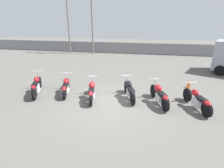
{
  "coord_description": "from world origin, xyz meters",
  "views": [
    {
      "loc": [
        1.63,
        -7.14,
        3.58
      ],
      "look_at": [
        0.0,
        0.77,
        0.65
      ],
      "focal_mm": 28.0,
      "sensor_mm": 36.0,
      "label": 1
    }
  ],
  "objects_px": {
    "motorcycle_slot_4": "(159,95)",
    "motorcycle_slot_2": "(92,91)",
    "traffic_cone_far": "(189,84)",
    "motorcycle_slot_3": "(129,90)",
    "motorcycle_slot_1": "(66,86)",
    "motorcycle_slot_5": "(197,100)",
    "motorcycle_slot_0": "(36,86)",
    "light_pole_right": "(68,16)",
    "light_pole_left": "(92,7)"
  },
  "relations": [
    {
      "from": "light_pole_right",
      "to": "motorcycle_slot_5",
      "type": "height_order",
      "value": "light_pole_right"
    },
    {
      "from": "motorcycle_slot_0",
      "to": "motorcycle_slot_3",
      "type": "xyz_separation_m",
      "value": [
        4.74,
        0.39,
        0.0
      ]
    },
    {
      "from": "motorcycle_slot_0",
      "to": "motorcycle_slot_3",
      "type": "height_order",
      "value": "motorcycle_slot_0"
    },
    {
      "from": "motorcycle_slot_3",
      "to": "motorcycle_slot_5",
      "type": "bearing_deg",
      "value": -28.46
    },
    {
      "from": "motorcycle_slot_3",
      "to": "motorcycle_slot_4",
      "type": "height_order",
      "value": "motorcycle_slot_4"
    },
    {
      "from": "light_pole_right",
      "to": "motorcycle_slot_0",
      "type": "xyz_separation_m",
      "value": [
        3.53,
        -11.95,
        -3.67
      ]
    },
    {
      "from": "motorcycle_slot_2",
      "to": "motorcycle_slot_4",
      "type": "xyz_separation_m",
      "value": [
        3.14,
        0.16,
        0.01
      ]
    },
    {
      "from": "motorcycle_slot_5",
      "to": "motorcycle_slot_2",
      "type": "bearing_deg",
      "value": 160.87
    },
    {
      "from": "motorcycle_slot_1",
      "to": "light_pole_left",
      "type": "bearing_deg",
      "value": 81.78
    },
    {
      "from": "light_pole_left",
      "to": "traffic_cone_far",
      "type": "height_order",
      "value": "light_pole_left"
    },
    {
      "from": "motorcycle_slot_4",
      "to": "traffic_cone_far",
      "type": "bearing_deg",
      "value": 35.27
    },
    {
      "from": "light_pole_left",
      "to": "motorcycle_slot_1",
      "type": "xyz_separation_m",
      "value": [
        2.13,
        -11.41,
        -4.5
      ]
    },
    {
      "from": "motorcycle_slot_1",
      "to": "motorcycle_slot_5",
      "type": "distance_m",
      "value": 6.23
    },
    {
      "from": "light_pole_right",
      "to": "traffic_cone_far",
      "type": "height_order",
      "value": "light_pole_right"
    },
    {
      "from": "light_pole_right",
      "to": "motorcycle_slot_3",
      "type": "bearing_deg",
      "value": -54.4
    },
    {
      "from": "motorcycle_slot_2",
      "to": "motorcycle_slot_4",
      "type": "distance_m",
      "value": 3.14
    },
    {
      "from": "light_pole_left",
      "to": "motorcycle_slot_3",
      "type": "relative_size",
      "value": 4.26
    },
    {
      "from": "motorcycle_slot_5",
      "to": "traffic_cone_far",
      "type": "relative_size",
      "value": 4.3
    },
    {
      "from": "motorcycle_slot_0",
      "to": "motorcycle_slot_2",
      "type": "relative_size",
      "value": 1.05
    },
    {
      "from": "motorcycle_slot_1",
      "to": "traffic_cone_far",
      "type": "relative_size",
      "value": 4.17
    },
    {
      "from": "traffic_cone_far",
      "to": "motorcycle_slot_4",
      "type": "bearing_deg",
      "value": -125.93
    },
    {
      "from": "motorcycle_slot_4",
      "to": "light_pole_left",
      "type": "bearing_deg",
      "value": 101.42
    },
    {
      "from": "motorcycle_slot_4",
      "to": "light_pole_right",
      "type": "bearing_deg",
      "value": 110.34
    },
    {
      "from": "light_pole_left",
      "to": "light_pole_right",
      "type": "height_order",
      "value": "light_pole_left"
    },
    {
      "from": "light_pole_left",
      "to": "motorcycle_slot_2",
      "type": "bearing_deg",
      "value": -72.84
    },
    {
      "from": "motorcycle_slot_1",
      "to": "motorcycle_slot_4",
      "type": "distance_m",
      "value": 4.66
    },
    {
      "from": "light_pole_right",
      "to": "motorcycle_slot_4",
      "type": "bearing_deg",
      "value": -50.85
    },
    {
      "from": "motorcycle_slot_3",
      "to": "motorcycle_slot_4",
      "type": "relative_size",
      "value": 0.98
    },
    {
      "from": "traffic_cone_far",
      "to": "motorcycle_slot_3",
      "type": "bearing_deg",
      "value": -146.33
    },
    {
      "from": "motorcycle_slot_5",
      "to": "traffic_cone_far",
      "type": "xyz_separation_m",
      "value": [
        0.17,
        2.57,
        -0.18
      ]
    },
    {
      "from": "motorcycle_slot_1",
      "to": "motorcycle_slot_2",
      "type": "distance_m",
      "value": 1.57
    },
    {
      "from": "motorcycle_slot_2",
      "to": "traffic_cone_far",
      "type": "relative_size",
      "value": 4.28
    },
    {
      "from": "motorcycle_slot_3",
      "to": "motorcycle_slot_4",
      "type": "xyz_separation_m",
      "value": [
        1.39,
        -0.31,
        -0.0
      ]
    },
    {
      "from": "motorcycle_slot_4",
      "to": "motorcycle_slot_5",
      "type": "height_order",
      "value": "motorcycle_slot_4"
    },
    {
      "from": "motorcycle_slot_0",
      "to": "motorcycle_slot_2",
      "type": "height_order",
      "value": "motorcycle_slot_0"
    },
    {
      "from": "motorcycle_slot_4",
      "to": "motorcycle_slot_1",
      "type": "bearing_deg",
      "value": 158.34
    },
    {
      "from": "light_pole_right",
      "to": "motorcycle_slot_2",
      "type": "height_order",
      "value": "light_pole_right"
    },
    {
      "from": "light_pole_left",
      "to": "motorcycle_slot_5",
      "type": "distance_m",
      "value": 15.15
    },
    {
      "from": "motorcycle_slot_4",
      "to": "motorcycle_slot_5",
      "type": "bearing_deg",
      "value": -25.51
    },
    {
      "from": "motorcycle_slot_3",
      "to": "motorcycle_slot_1",
      "type": "bearing_deg",
      "value": 162.43
    },
    {
      "from": "light_pole_right",
      "to": "motorcycle_slot_5",
      "type": "bearing_deg",
      "value": -47.05
    },
    {
      "from": "traffic_cone_far",
      "to": "light_pole_left",
      "type": "bearing_deg",
      "value": 132.6
    },
    {
      "from": "motorcycle_slot_4",
      "to": "motorcycle_slot_2",
      "type": "bearing_deg",
      "value": 164.08
    },
    {
      "from": "motorcycle_slot_1",
      "to": "traffic_cone_far",
      "type": "distance_m",
      "value": 6.74
    },
    {
      "from": "light_pole_right",
      "to": "motorcycle_slot_4",
      "type": "xyz_separation_m",
      "value": [
        9.66,
        -11.87,
        -3.67
      ]
    },
    {
      "from": "motorcycle_slot_2",
      "to": "motorcycle_slot_4",
      "type": "bearing_deg",
      "value": -11.38
    },
    {
      "from": "motorcycle_slot_4",
      "to": "traffic_cone_far",
      "type": "xyz_separation_m",
      "value": [
        1.73,
        2.39,
        -0.2
      ]
    },
    {
      "from": "motorcycle_slot_1",
      "to": "traffic_cone_far",
      "type": "height_order",
      "value": "motorcycle_slot_1"
    },
    {
      "from": "motorcycle_slot_1",
      "to": "motorcycle_slot_0",
      "type": "bearing_deg",
      "value": 173.37
    },
    {
      "from": "motorcycle_slot_0",
      "to": "traffic_cone_far",
      "type": "distance_m",
      "value": 8.24
    }
  ]
}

